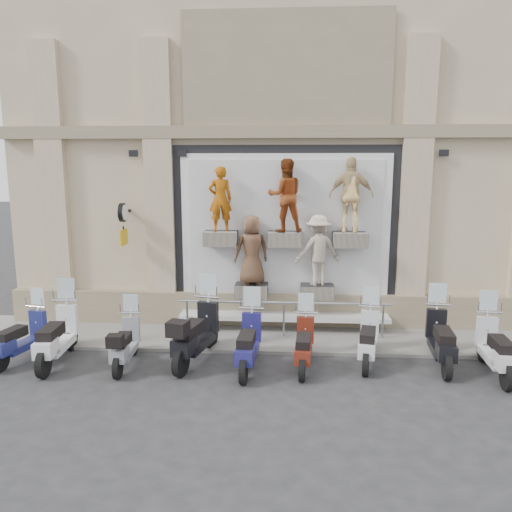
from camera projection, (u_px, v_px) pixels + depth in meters
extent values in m
plane|color=#2B2B2D|center=(283.00, 374.00, 9.86)|extent=(90.00, 90.00, 0.00)
cube|color=gray|center=(284.00, 336.00, 11.92)|extent=(16.00, 2.20, 0.08)
cube|color=black|center=(285.00, 234.00, 12.34)|extent=(5.60, 0.10, 4.30)
cube|color=white|center=(285.00, 234.00, 12.28)|extent=(5.10, 0.06, 3.90)
cube|color=white|center=(285.00, 234.00, 12.24)|extent=(4.70, 0.04, 3.60)
cube|color=white|center=(284.00, 315.00, 12.29)|extent=(5.10, 0.75, 0.10)
cube|color=#28282B|center=(221.00, 238.00, 12.08)|extent=(0.80, 0.50, 0.35)
imported|color=#C2610D|center=(220.00, 199.00, 11.91)|extent=(0.63, 0.49, 1.55)
cube|color=#28282B|center=(285.00, 239.00, 11.99)|extent=(0.80, 0.50, 0.35)
imported|color=brown|center=(285.00, 196.00, 11.80)|extent=(0.94, 0.79, 1.72)
cube|color=#28282B|center=(350.00, 239.00, 11.89)|extent=(0.80, 0.50, 0.35)
imported|color=#EECE8E|center=(351.00, 195.00, 11.70)|extent=(1.07, 0.54, 1.76)
cube|color=#28282B|center=(252.00, 291.00, 12.27)|extent=(0.80, 0.50, 0.35)
imported|color=brown|center=(252.00, 250.00, 12.09)|extent=(0.95, 0.76, 1.69)
cube|color=#28282B|center=(317.00, 292.00, 12.17)|extent=(0.80, 0.50, 0.35)
imported|color=beige|center=(318.00, 250.00, 11.98)|extent=(1.25, 0.94, 1.72)
cube|color=black|center=(126.00, 211.00, 12.24)|extent=(0.06, 0.56, 0.06)
cylinder|color=black|center=(123.00, 212.00, 11.97)|extent=(0.10, 0.46, 0.46)
cube|color=gold|center=(124.00, 237.00, 12.08)|extent=(0.04, 0.50, 0.38)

